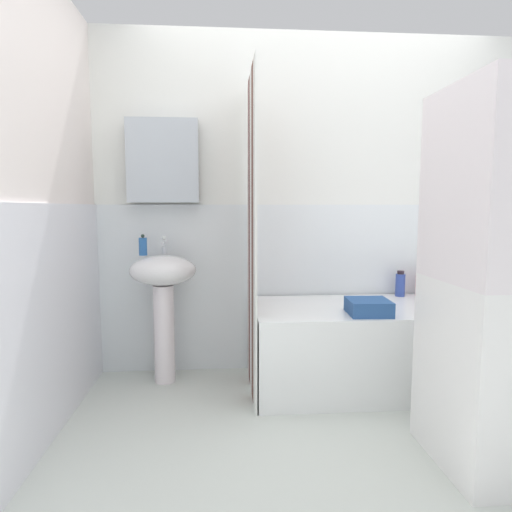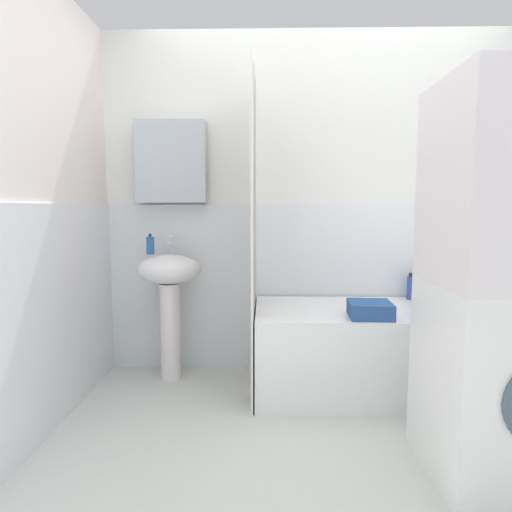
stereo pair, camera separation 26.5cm
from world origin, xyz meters
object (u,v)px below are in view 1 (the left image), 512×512
(conditioner_bottle, at_px, (400,284))
(bathtub, at_px, (362,346))
(shampoo_bottle, at_px, (420,284))
(towel_folded, at_px, (368,307))
(lotion_bottle, at_px, (432,284))
(sink, at_px, (163,290))
(soap_dispenser, at_px, (143,246))

(conditioner_bottle, bearing_deg, bathtub, -141.57)
(shampoo_bottle, bearing_deg, towel_folded, -137.34)
(shampoo_bottle, bearing_deg, bathtub, -150.83)
(conditioner_bottle, bearing_deg, lotion_bottle, 2.51)
(shampoo_bottle, distance_m, towel_folded, 0.75)
(sink, distance_m, soap_dispenser, 0.32)
(bathtub, distance_m, towel_folded, 0.39)
(lotion_bottle, distance_m, towel_folded, 0.84)
(lotion_bottle, bearing_deg, shampoo_bottle, -170.53)
(lotion_bottle, height_order, conditioner_bottle, conditioner_bottle)
(sink, height_order, soap_dispenser, soap_dispenser)
(sink, bearing_deg, lotion_bottle, 3.52)
(bathtub, bearing_deg, towel_folded, -100.31)
(sink, height_order, conditioner_bottle, sink)
(sink, distance_m, conditioner_bottle, 1.68)
(soap_dispenser, relative_size, towel_folded, 0.58)
(bathtub, distance_m, shampoo_bottle, 0.69)
(soap_dispenser, bearing_deg, lotion_bottle, 2.82)
(soap_dispenser, bearing_deg, sink, -7.73)
(conditioner_bottle, bearing_deg, shampoo_bottle, -2.46)
(soap_dispenser, xyz_separation_m, towel_folded, (1.39, -0.43, -0.34))
(shampoo_bottle, relative_size, towel_folded, 0.79)
(sink, relative_size, bathtub, 0.61)
(soap_dispenser, height_order, conditioner_bottle, soap_dispenser)
(conditioner_bottle, bearing_deg, towel_folded, -128.40)
(lotion_bottle, relative_size, conditioner_bottle, 0.97)
(soap_dispenser, distance_m, lotion_bottle, 2.07)
(soap_dispenser, relative_size, bathtub, 0.10)
(lotion_bottle, distance_m, shampoo_bottle, 0.10)
(sink, distance_m, shampoo_bottle, 1.82)
(conditioner_bottle, bearing_deg, soap_dispenser, -177.14)
(sink, height_order, lotion_bottle, sink)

